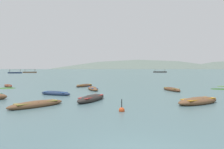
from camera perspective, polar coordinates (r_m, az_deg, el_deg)
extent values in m
plane|color=slate|center=(1506.26, 0.99, 1.57)|extent=(6000.00, 6000.00, 0.00)
cone|color=slate|center=(1788.46, -13.41, 7.26)|extent=(1377.97, 1377.97, 356.91)
cone|color=slate|center=(2014.00, 4.16, 8.77)|extent=(2183.61, 2183.61, 503.88)
cone|color=slate|center=(1912.46, 20.49, 8.48)|extent=(1719.87, 1719.87, 466.22)
ellipsoid|color=navy|center=(22.50, -15.41, -5.09)|extent=(3.75, 2.30, 0.52)
cube|color=#28519E|center=(22.48, -15.41, -4.70)|extent=(2.70, 1.65, 0.05)
cube|color=navy|center=(22.48, -15.41, -4.57)|extent=(0.33, 0.65, 0.04)
ellipsoid|color=brown|center=(26.72, -5.35, -3.95)|extent=(2.20, 3.97, 0.55)
cube|color=#28519E|center=(26.71, -5.35, -3.60)|extent=(1.58, 2.85, 0.05)
cube|color=brown|center=(26.70, -5.35, -3.49)|extent=(0.69, 0.30, 0.04)
ellipsoid|color=brown|center=(26.76, 16.23, -4.02)|extent=(1.91, 3.71, 0.53)
cube|color=olive|center=(26.74, 16.23, -3.68)|extent=(1.38, 2.67, 0.05)
cube|color=brown|center=(26.74, 16.23, -3.57)|extent=(0.64, 0.26, 0.04)
ellipsoid|color=brown|center=(34.94, -26.89, -2.84)|extent=(2.79, 3.29, 0.49)
cube|color=#B22D28|center=(34.93, -26.89, -2.60)|extent=(2.01, 2.37, 0.05)
cube|color=brown|center=(34.93, -26.90, -2.52)|extent=(0.54, 0.44, 0.04)
ellipsoid|color=brown|center=(17.73, 22.83, -6.85)|extent=(4.42, 3.47, 0.65)
cube|color=orange|center=(17.70, 22.84, -6.22)|extent=(3.18, 2.50, 0.05)
cube|color=brown|center=(17.69, 22.84, -6.06)|extent=(0.56, 0.83, 0.04)
ellipsoid|color=#2D2826|center=(17.87, -5.73, -6.67)|extent=(2.68, 4.30, 0.64)
cube|color=#B22D28|center=(17.84, -5.74, -6.06)|extent=(1.93, 3.10, 0.05)
cube|color=#2D2826|center=(17.83, -5.74, -5.90)|extent=(0.77, 0.38, 0.04)
ellipsoid|color=brown|center=(16.05, -20.23, -7.81)|extent=(3.64, 3.79, 0.55)
cube|color=olive|center=(16.03, -20.23, -7.23)|extent=(2.62, 2.73, 0.05)
cube|color=brown|center=(16.02, -20.23, -7.05)|extent=(0.58, 0.55, 0.04)
ellipsoid|color=#4C3323|center=(31.83, -7.69, -3.08)|extent=(2.80, 3.39, 0.51)
cube|color=orange|center=(31.82, -7.69, -2.80)|extent=(2.02, 2.44, 0.05)
cube|color=#4C3323|center=(31.81, -7.69, -2.71)|extent=(0.66, 0.49, 0.04)
cube|color=#2D2826|center=(148.12, 13.17, 0.66)|extent=(9.26, 4.22, 0.90)
cylinder|color=#4C4742|center=(149.91, 14.40, 1.09)|extent=(0.10, 0.10, 1.80)
cylinder|color=#4C4742|center=(147.28, 14.56, 1.08)|extent=(0.10, 0.10, 1.80)
cylinder|color=#4C4742|center=(149.02, 11.80, 1.10)|extent=(0.10, 0.10, 1.80)
cylinder|color=#4C4742|center=(146.38, 11.91, 1.09)|extent=(0.10, 0.10, 1.80)
cube|color=beige|center=(148.10, 13.17, 1.44)|extent=(7.78, 3.55, 0.12)
cube|color=brown|center=(143.66, -21.85, 0.55)|extent=(8.53, 3.56, 0.90)
cylinder|color=#4C4742|center=(143.60, -23.17, 0.98)|extent=(0.10, 0.10, 1.80)
cylinder|color=#4C4742|center=(145.49, -22.94, 0.99)|extent=(0.10, 0.10, 1.80)
cylinder|color=#4C4742|center=(141.86, -20.75, 1.00)|extent=(0.10, 0.10, 1.80)
cylinder|color=#4C4742|center=(143.77, -20.54, 1.01)|extent=(0.10, 0.10, 1.80)
cube|color=#9E998E|center=(143.64, -21.86, 1.36)|extent=(7.16, 2.99, 0.12)
cube|color=navy|center=(131.58, -25.34, 0.42)|extent=(7.95, 5.44, 0.90)
cylinder|color=#4C4742|center=(130.72, -26.61, 0.89)|extent=(0.10, 0.10, 1.80)
cylinder|color=#4C4742|center=(132.99, -26.50, 0.90)|extent=(0.10, 0.10, 1.80)
cylinder|color=#4C4742|center=(130.19, -24.17, 0.91)|extent=(0.10, 0.10, 1.80)
cylinder|color=#4C4742|center=(132.47, -24.09, 0.93)|extent=(0.10, 0.10, 1.80)
cube|color=beige|center=(131.56, -25.35, 1.30)|extent=(6.68, 4.57, 0.12)
sphere|color=#DB4C1E|center=(13.49, 2.72, -9.90)|extent=(0.39, 0.39, 0.39)
cylinder|color=black|center=(13.42, 2.72, -8.42)|extent=(0.06, 0.06, 0.71)
ellipsoid|color=#2D5628|center=(31.37, 27.87, -3.61)|extent=(3.08, 2.82, 0.14)
ellipsoid|color=#38662D|center=(32.52, -27.25, -3.42)|extent=(3.01, 2.61, 0.14)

